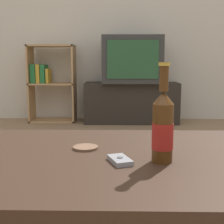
% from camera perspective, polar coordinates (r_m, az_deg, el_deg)
% --- Properties ---
extents(back_wall, '(8.00, 0.05, 2.60)m').
position_cam_1_polar(back_wall, '(4.02, -0.72, 17.46)').
color(back_wall, beige).
rests_on(back_wall, ground_plane).
extents(coffee_table, '(1.22, 0.75, 0.42)m').
position_cam_1_polar(coffee_table, '(1.01, -6.42, -10.84)').
color(coffee_table, '#332116').
rests_on(coffee_table, ground_plane).
extents(tv_stand, '(1.10, 0.39, 0.48)m').
position_cam_1_polar(tv_stand, '(3.73, 3.56, 1.74)').
color(tv_stand, '#28231E').
rests_on(tv_stand, ground_plane).
extents(television, '(0.68, 0.57, 0.53)m').
position_cam_1_polar(television, '(3.70, 3.64, 9.51)').
color(television, '#2D2D2D').
rests_on(television, tv_stand).
extents(bookshelf, '(0.55, 0.30, 0.92)m').
position_cam_1_polar(bookshelf, '(3.85, -11.43, 5.59)').
color(bookshelf, tan).
rests_on(bookshelf, ground_plane).
extents(beer_bottle, '(0.06, 0.06, 0.29)m').
position_cam_1_polar(beer_bottle, '(0.91, 9.26, -2.71)').
color(beer_bottle, '#47280F').
rests_on(beer_bottle, coffee_table).
extents(cell_phone, '(0.08, 0.10, 0.02)m').
position_cam_1_polar(cell_phone, '(0.92, 1.46, -8.78)').
color(cell_phone, gray).
rests_on(cell_phone, coffee_table).
extents(coaster, '(0.08, 0.08, 0.01)m').
position_cam_1_polar(coaster, '(1.06, -4.87, -6.50)').
color(coaster, brown).
rests_on(coaster, coffee_table).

